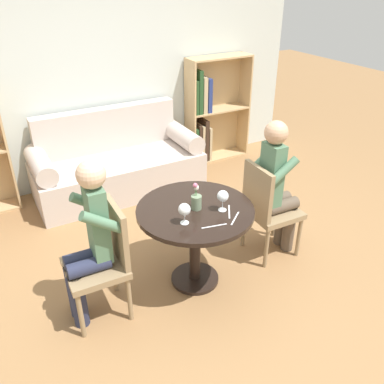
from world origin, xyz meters
TOP-DOWN VIEW (x-y plane):
  - ground_plane at (0.00, 0.00)m, footprint 16.00×16.00m
  - back_wall at (0.00, 2.26)m, footprint 5.20×0.05m
  - round_table at (0.00, 0.00)m, footprint 0.91×0.91m
  - couch at (0.00, 1.84)m, footprint 1.89×0.80m
  - bookshelf_right at (1.40, 2.10)m, footprint 0.86×0.28m
  - chair_left at (-0.74, 0.03)m, footprint 0.43×0.43m
  - chair_right at (0.74, 0.02)m, footprint 0.43×0.43m
  - person_left at (-0.82, 0.04)m, footprint 0.42×0.35m
  - person_right at (0.82, 0.02)m, footprint 0.43×0.35m
  - wine_glass_left at (-0.17, -0.14)m, footprint 0.09×0.09m
  - wine_glass_right at (0.17, -0.12)m, footprint 0.09×0.09m
  - flower_vase at (0.01, -0.01)m, footprint 0.08×0.08m
  - knife_left_setting at (-0.00, -0.28)m, footprint 0.19×0.05m
  - fork_left_setting at (0.20, -0.17)m, footprint 0.11×0.17m
  - knife_right_setting at (0.19, -0.27)m, footprint 0.15×0.13m

SIDE VIEW (x-z plane):
  - ground_plane at x=0.00m, z-range 0.00..0.00m
  - couch at x=0.00m, z-range -0.15..0.77m
  - chair_left at x=-0.74m, z-range 0.04..0.94m
  - chair_right at x=0.74m, z-range 0.04..0.94m
  - round_table at x=0.00m, z-range 0.21..0.92m
  - bookshelf_right at x=1.40m, z-range -0.04..1.32m
  - person_left at x=-0.82m, z-range 0.03..1.30m
  - person_right at x=0.82m, z-range 0.03..1.31m
  - knife_left_setting at x=0.00m, z-range 0.71..0.71m
  - fork_left_setting at x=0.20m, z-range 0.71..0.71m
  - knife_right_setting at x=0.19m, z-range 0.71..0.71m
  - flower_vase at x=0.01m, z-range 0.68..0.89m
  - wine_glass_left at x=-0.17m, z-range 0.74..0.90m
  - wine_glass_right at x=0.17m, z-range 0.74..0.91m
  - back_wall at x=0.00m, z-range 0.00..2.70m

